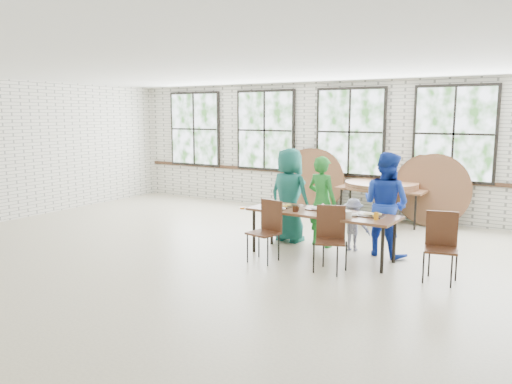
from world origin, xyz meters
TOP-DOWN VIEW (x-y plane):
  - room at (0.00, 4.44)m, footprint 12.00×12.00m
  - dining_table at (0.91, 0.91)m, footprint 2.44×0.92m
  - chair_near_left at (0.27, 0.31)m, footprint 0.49×0.48m
  - chair_near_right at (1.29, 0.37)m, footprint 0.54×0.54m
  - chair_spare at (2.76, 0.73)m, footprint 0.49×0.48m
  - adult_teal at (-0.01, 1.56)m, footprint 0.89×0.64m
  - adult_green at (0.62, 1.56)m, footprint 0.64×0.50m
  - toddler at (1.19, 1.56)m, footprint 0.60×0.39m
  - adult_blue at (1.73, 1.56)m, footprint 0.97×0.85m
  - storage_table at (0.92, 3.91)m, footprint 1.81×0.77m
  - tabletop_clutter at (1.02, 0.87)m, footprint 1.98×0.64m
  - round_tops_stacked at (0.92, 3.91)m, footprint 1.50×1.50m
  - round_tops_leaning at (0.51, 4.24)m, footprint 4.33×0.44m

SIDE VIEW (x-z plane):
  - toddler at x=1.19m, z-range 0.00..0.88m
  - chair_near_left at x=0.27m, z-range 0.08..1.03m
  - chair_near_right at x=1.29m, z-range 0.08..1.03m
  - chair_spare at x=2.76m, z-range 0.08..1.03m
  - storage_table at x=0.92m, z-range 0.32..1.06m
  - dining_table at x=0.91m, z-range 0.32..1.06m
  - round_tops_leaning at x=0.51m, z-range -0.01..1.48m
  - tabletop_clutter at x=1.02m, z-range 0.71..0.82m
  - adult_green at x=0.62m, z-range 0.00..1.57m
  - round_tops_stacked at x=0.92m, z-range 0.74..0.87m
  - adult_blue at x=1.73m, z-range 0.00..1.68m
  - adult_teal at x=-0.01m, z-range 0.00..1.68m
  - room at x=0.00m, z-range -4.17..7.83m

